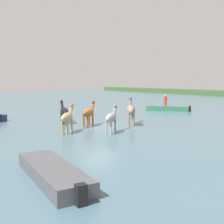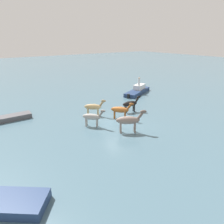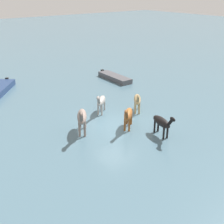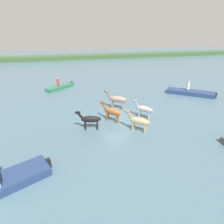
{
  "view_description": "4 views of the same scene",
  "coord_description": "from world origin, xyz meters",
  "px_view_note": "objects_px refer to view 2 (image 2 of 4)",
  "views": [
    {
      "loc": [
        17.08,
        -9.76,
        3.21
      ],
      "look_at": [
        0.91,
        0.48,
        1.11
      ],
      "focal_mm": 44.87,
      "sensor_mm": 36.0,
      "label": 1
    },
    {
      "loc": [
        11.02,
        14.4,
        7.75
      ],
      "look_at": [
        0.04,
        -0.78,
        0.83
      ],
      "focal_mm": 32.43,
      "sensor_mm": 36.0,
      "label": 2
    },
    {
      "loc": [
        -14.04,
        11.2,
        8.85
      ],
      "look_at": [
        0.23,
        0.13,
        0.99
      ],
      "focal_mm": 46.23,
      "sensor_mm": 36.0,
      "label": 3
    },
    {
      "loc": [
        -4.57,
        -15.03,
        7.71
      ],
      "look_at": [
        -0.73,
        -0.36,
        0.9
      ],
      "focal_mm": 28.43,
      "sensor_mm": 36.0,
      "label": 4
    }
  ],
  "objects_px": {
    "horse_mid_herd": "(92,117)",
    "boat_launch_far": "(8,119)",
    "horse_chestnut_trailing": "(131,104)",
    "person_watcher_seated": "(139,82)",
    "horse_gray_outer": "(121,110)",
    "boat_tender_starboard": "(138,91)",
    "horse_pinto_flank": "(129,120)",
    "horse_rear_stallion": "(94,107)"
  },
  "relations": [
    {
      "from": "boat_launch_far",
      "to": "person_watcher_seated",
      "type": "bearing_deg",
      "value": 1.69
    },
    {
      "from": "horse_gray_outer",
      "to": "boat_tender_starboard",
      "type": "distance_m",
      "value": 10.41
    },
    {
      "from": "horse_chestnut_trailing",
      "to": "boat_tender_starboard",
      "type": "height_order",
      "value": "horse_chestnut_trailing"
    },
    {
      "from": "horse_rear_stallion",
      "to": "horse_mid_herd",
      "type": "bearing_deg",
      "value": -82.82
    },
    {
      "from": "boat_tender_starboard",
      "to": "horse_mid_herd",
      "type": "bearing_deg",
      "value": -174.78
    },
    {
      "from": "horse_pinto_flank",
      "to": "boat_launch_far",
      "type": "height_order",
      "value": "horse_pinto_flank"
    },
    {
      "from": "boat_launch_far",
      "to": "person_watcher_seated",
      "type": "xyz_separation_m",
      "value": [
        -17.51,
        0.05,
        1.6
      ]
    },
    {
      "from": "horse_rear_stallion",
      "to": "person_watcher_seated",
      "type": "bearing_deg",
      "value": 61.46
    },
    {
      "from": "horse_gray_outer",
      "to": "horse_rear_stallion",
      "type": "distance_m",
      "value": 2.93
    },
    {
      "from": "person_watcher_seated",
      "to": "boat_tender_starboard",
      "type": "bearing_deg",
      "value": -98.63
    },
    {
      "from": "horse_gray_outer",
      "to": "horse_chestnut_trailing",
      "type": "height_order",
      "value": "horse_gray_outer"
    },
    {
      "from": "boat_launch_far",
      "to": "boat_tender_starboard",
      "type": "bearing_deg",
      "value": 2.42
    },
    {
      "from": "horse_pinto_flank",
      "to": "horse_chestnut_trailing",
      "type": "height_order",
      "value": "horse_pinto_flank"
    },
    {
      "from": "horse_mid_herd",
      "to": "boat_launch_far",
      "type": "distance_m",
      "value": 8.68
    },
    {
      "from": "horse_mid_herd",
      "to": "horse_pinto_flank",
      "type": "xyz_separation_m",
      "value": [
        -1.91,
        2.9,
        0.18
      ]
    },
    {
      "from": "boat_launch_far",
      "to": "person_watcher_seated",
      "type": "height_order",
      "value": "person_watcher_seated"
    },
    {
      "from": "horse_gray_outer",
      "to": "horse_chestnut_trailing",
      "type": "bearing_deg",
      "value": 73.18
    },
    {
      "from": "horse_gray_outer",
      "to": "boat_tender_starboard",
      "type": "relative_size",
      "value": 0.33
    },
    {
      "from": "horse_mid_herd",
      "to": "boat_tender_starboard",
      "type": "xyz_separation_m",
      "value": [
        -11.43,
        -6.28,
        -0.62
      ]
    },
    {
      "from": "horse_gray_outer",
      "to": "boat_tender_starboard",
      "type": "bearing_deg",
      "value": 86.18
    },
    {
      "from": "horse_chestnut_trailing",
      "to": "person_watcher_seated",
      "type": "bearing_deg",
      "value": 53.01
    },
    {
      "from": "horse_chestnut_trailing",
      "to": "horse_pinto_flank",
      "type": "bearing_deg",
      "value": -119.91
    },
    {
      "from": "horse_mid_herd",
      "to": "boat_launch_far",
      "type": "height_order",
      "value": "horse_mid_herd"
    },
    {
      "from": "horse_pinto_flank",
      "to": "person_watcher_seated",
      "type": "xyz_separation_m",
      "value": [
        -9.49,
        -8.96,
        0.65
      ]
    },
    {
      "from": "horse_gray_outer",
      "to": "person_watcher_seated",
      "type": "distance_m",
      "value": 10.26
    },
    {
      "from": "horse_pinto_flank",
      "to": "horse_chestnut_trailing",
      "type": "distance_m",
      "value": 5.16
    },
    {
      "from": "horse_mid_herd",
      "to": "horse_chestnut_trailing",
      "type": "distance_m",
      "value": 5.45
    },
    {
      "from": "horse_pinto_flank",
      "to": "horse_rear_stallion",
      "type": "relative_size",
      "value": 1.23
    },
    {
      "from": "horse_gray_outer",
      "to": "horse_pinto_flank",
      "type": "height_order",
      "value": "horse_pinto_flank"
    },
    {
      "from": "horse_pinto_flank",
      "to": "person_watcher_seated",
      "type": "relative_size",
      "value": 2.02
    },
    {
      "from": "horse_rear_stallion",
      "to": "person_watcher_seated",
      "type": "distance_m",
      "value": 10.6
    },
    {
      "from": "horse_gray_outer",
      "to": "horse_chestnut_trailing",
      "type": "xyz_separation_m",
      "value": [
        -2.16,
        -1.0,
        -0.04
      ]
    },
    {
      "from": "boat_tender_starboard",
      "to": "horse_rear_stallion",
      "type": "bearing_deg",
      "value": 178.31
    },
    {
      "from": "horse_gray_outer",
      "to": "horse_chestnut_trailing",
      "type": "distance_m",
      "value": 2.38
    },
    {
      "from": "horse_rear_stallion",
      "to": "horse_chestnut_trailing",
      "type": "distance_m",
      "value": 4.1
    },
    {
      "from": "horse_pinto_flank",
      "to": "horse_chestnut_trailing",
      "type": "bearing_deg",
      "value": 81.12
    },
    {
      "from": "horse_mid_herd",
      "to": "boat_tender_starboard",
      "type": "height_order",
      "value": "horse_mid_herd"
    },
    {
      "from": "horse_pinto_flank",
      "to": "person_watcher_seated",
      "type": "bearing_deg",
      "value": 76.83
    },
    {
      "from": "horse_gray_outer",
      "to": "boat_launch_far",
      "type": "height_order",
      "value": "horse_gray_outer"
    },
    {
      "from": "horse_mid_herd",
      "to": "boat_launch_far",
      "type": "bearing_deg",
      "value": -177.32
    },
    {
      "from": "horse_pinto_flank",
      "to": "horse_gray_outer",
      "type": "bearing_deg",
      "value": 98.42
    },
    {
      "from": "horse_gray_outer",
      "to": "horse_mid_herd",
      "type": "relative_size",
      "value": 1.05
    }
  ]
}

